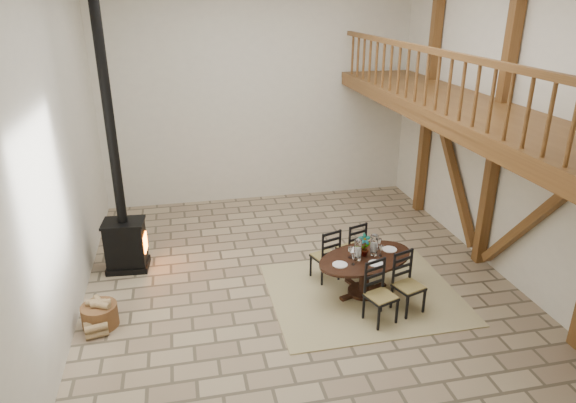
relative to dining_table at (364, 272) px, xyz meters
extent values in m
plane|color=tan|center=(-0.93, 0.63, -0.40)|extent=(8.00, 8.00, 0.00)
cube|color=beige|center=(-0.93, 4.63, 2.10)|extent=(7.00, 0.02, 5.00)
cube|color=beige|center=(-0.93, -3.37, 2.10)|extent=(7.00, 0.02, 5.00)
cube|color=beige|center=(-4.43, 0.63, 2.10)|extent=(0.02, 8.00, 5.00)
cube|color=beige|center=(2.57, 0.63, 2.10)|extent=(0.02, 8.00, 5.00)
cube|color=brown|center=(2.45, 0.63, 2.10)|extent=(0.18, 0.18, 5.00)
cube|color=brown|center=(2.45, 3.13, 2.10)|extent=(0.18, 0.18, 5.00)
cube|color=brown|center=(2.45, -0.62, 1.00)|extent=(0.14, 2.16, 2.54)
cube|color=brown|center=(2.45, 1.88, 1.00)|extent=(0.14, 2.16, 2.54)
cube|color=brown|center=(2.45, 0.63, 2.40)|extent=(0.20, 7.80, 0.20)
cube|color=brown|center=(1.77, 0.63, 2.45)|extent=(1.60, 7.80, 0.12)
cube|color=brown|center=(1.07, 0.63, 2.35)|extent=(0.18, 7.80, 0.22)
cube|color=brown|center=(1.07, 0.63, 3.35)|extent=(0.09, 7.60, 0.09)
cube|color=brown|center=(1.07, 0.63, 2.93)|extent=(0.06, 7.60, 0.86)
cube|color=tan|center=(0.00, 0.00, -0.39)|extent=(3.00, 2.50, 0.02)
ellipsoid|color=black|center=(0.00, 0.00, 0.26)|extent=(1.88, 1.46, 0.04)
cylinder|color=black|center=(0.00, 0.00, -0.08)|extent=(0.16, 0.16, 0.60)
cylinder|color=black|center=(0.00, 0.00, -0.35)|extent=(0.51, 0.51, 0.06)
cube|color=olive|center=(-0.03, -0.77, 0.04)|extent=(0.50, 0.49, 0.04)
cube|color=black|center=(-0.03, -0.77, -0.19)|extent=(0.48, 0.48, 0.42)
cube|color=black|center=(-0.08, -0.61, 0.29)|extent=(0.34, 0.14, 0.54)
cube|color=olive|center=(0.49, -0.60, 0.04)|extent=(0.50, 0.49, 0.04)
cube|color=black|center=(0.49, -0.60, -0.19)|extent=(0.48, 0.48, 0.42)
cube|color=black|center=(0.43, -0.44, 0.29)|extent=(0.34, 0.14, 0.54)
cube|color=olive|center=(-0.49, 0.60, 0.04)|extent=(0.50, 0.49, 0.04)
cube|color=black|center=(-0.49, 0.60, -0.19)|extent=(0.48, 0.48, 0.42)
cube|color=black|center=(-0.43, 0.44, 0.29)|extent=(0.34, 0.14, 0.54)
cube|color=olive|center=(0.03, 0.77, 0.04)|extent=(0.50, 0.49, 0.04)
cube|color=black|center=(0.03, 0.77, -0.19)|extent=(0.48, 0.48, 0.42)
cube|color=black|center=(0.08, 0.61, 0.29)|extent=(0.34, 0.14, 0.54)
cube|color=white|center=(0.00, 0.00, 0.28)|extent=(1.40, 1.00, 0.01)
cube|color=white|center=(0.00, 0.00, 0.37)|extent=(0.86, 0.51, 0.18)
cylinder|color=white|center=(-0.15, -0.05, 0.45)|extent=(0.12, 0.12, 0.34)
cylinder|color=white|center=(0.15, 0.05, 0.45)|extent=(0.12, 0.12, 0.34)
cylinder|color=silver|center=(-0.15, -0.05, 0.36)|extent=(0.06, 0.06, 0.16)
cylinder|color=silver|center=(0.15, 0.05, 0.36)|extent=(0.06, 0.06, 0.16)
imported|color=#4C723F|center=(-0.01, 0.04, 0.47)|extent=(0.23, 0.19, 0.38)
cube|color=black|center=(-3.79, 1.69, -0.35)|extent=(0.75, 0.60, 0.11)
cube|color=black|center=(-3.79, 1.69, 0.09)|extent=(0.69, 0.54, 0.76)
cube|color=#FF590C|center=(-3.46, 1.66, 0.09)|extent=(0.04, 0.30, 0.30)
cube|color=black|center=(-3.79, 1.69, 0.49)|extent=(0.74, 0.59, 0.04)
cylinder|color=black|center=(-3.79, 1.69, 2.56)|extent=(0.16, 0.16, 4.09)
cylinder|color=brown|center=(-4.07, 0.01, -0.23)|extent=(0.52, 0.52, 0.34)
cube|color=#A08A59|center=(-4.07, 0.01, -0.02)|extent=(0.28, 0.28, 0.10)
cube|color=#A08A59|center=(-4.10, -0.24, -0.29)|extent=(0.35, 0.28, 0.22)
camera|label=1|loc=(-2.72, -6.76, 4.13)|focal=32.00mm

